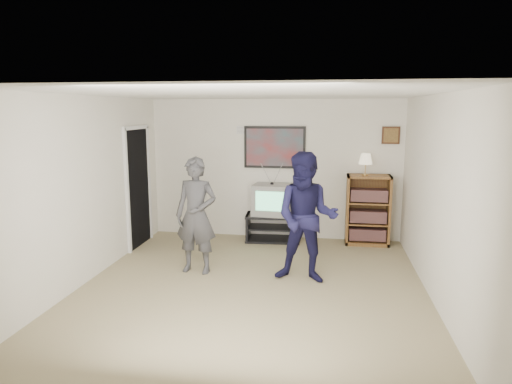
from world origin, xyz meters
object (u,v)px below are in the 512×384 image
(bookshelf, at_px, (368,210))
(crt_television, at_px, (272,199))
(person_tall, at_px, (196,215))
(person_short, at_px, (306,218))
(media_stand, at_px, (273,227))

(bookshelf, bearing_deg, crt_television, -178.28)
(crt_television, relative_size, person_tall, 0.39)
(crt_television, height_order, person_tall, person_tall)
(bookshelf, xyz_separation_m, person_short, (-0.97, -1.93, 0.28))
(bookshelf, bearing_deg, person_tall, -144.50)
(person_tall, height_order, person_short, person_short)
(media_stand, relative_size, person_tall, 0.59)
(media_stand, distance_m, crt_television, 0.51)
(person_short, bearing_deg, crt_television, 116.22)
(media_stand, xyz_separation_m, person_tall, (-0.89, -1.76, 0.59))
(media_stand, xyz_separation_m, bookshelf, (1.64, 0.05, 0.37))
(person_short, bearing_deg, bookshelf, 69.23)
(media_stand, distance_m, person_short, 2.10)
(crt_television, relative_size, bookshelf, 0.53)
(crt_television, relative_size, person_short, 0.36)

